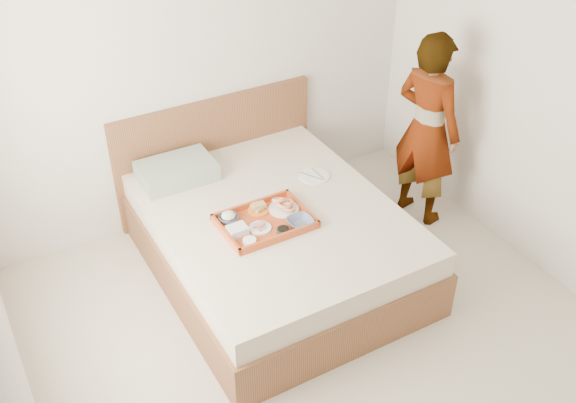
# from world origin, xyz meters

# --- Properties ---
(ground) EXTENTS (3.50, 4.00, 0.01)m
(ground) POSITION_xyz_m (0.00, 0.00, 0.00)
(ground) COLOR beige
(ground) RESTS_ON ground
(wall_back) EXTENTS (3.50, 0.01, 2.60)m
(wall_back) POSITION_xyz_m (0.00, 2.00, 1.30)
(wall_back) COLOR silver
(wall_back) RESTS_ON ground
(wall_left) EXTENTS (0.01, 4.00, 2.60)m
(wall_left) POSITION_xyz_m (-1.75, 0.00, 1.30)
(wall_left) COLOR silver
(wall_left) RESTS_ON ground
(bed) EXTENTS (1.65, 2.00, 0.53)m
(bed) POSITION_xyz_m (0.05, 1.00, 0.27)
(bed) COLOR brown
(bed) RESTS_ON ground
(headboard) EXTENTS (1.65, 0.06, 0.95)m
(headboard) POSITION_xyz_m (0.05, 1.97, 0.47)
(headboard) COLOR brown
(headboard) RESTS_ON ground
(pillow) EXTENTS (0.54, 0.37, 0.13)m
(pillow) POSITION_xyz_m (-0.38, 1.70, 0.59)
(pillow) COLOR #94A295
(pillow) RESTS_ON bed
(tray) EXTENTS (0.60, 0.44, 0.05)m
(tray) POSITION_xyz_m (-0.08, 0.89, 0.56)
(tray) COLOR #C55424
(tray) RESTS_ON bed
(prawn_plate) EXTENTS (0.21, 0.21, 0.01)m
(prawn_plate) POSITION_xyz_m (0.10, 0.96, 0.55)
(prawn_plate) COLOR white
(prawn_plate) RESTS_ON tray
(navy_bowl_big) EXTENTS (0.17, 0.17, 0.04)m
(navy_bowl_big) POSITION_xyz_m (0.11, 0.76, 0.57)
(navy_bowl_big) COLOR #151645
(navy_bowl_big) RESTS_ON tray
(sauce_dish) EXTENTS (0.09, 0.09, 0.03)m
(sauce_dish) POSITION_xyz_m (-0.03, 0.74, 0.56)
(sauce_dish) COLOR black
(sauce_dish) RESTS_ON tray
(meat_plate) EXTENTS (0.15, 0.15, 0.01)m
(meat_plate) POSITION_xyz_m (-0.14, 0.85, 0.55)
(meat_plate) COLOR white
(meat_plate) RESTS_ON tray
(bread_plate) EXTENTS (0.15, 0.15, 0.01)m
(bread_plate) POSITION_xyz_m (-0.06, 1.03, 0.55)
(bread_plate) COLOR orange
(bread_plate) RESTS_ON tray
(salad_bowl) EXTENTS (0.13, 0.13, 0.04)m
(salad_bowl) POSITION_xyz_m (-0.28, 1.03, 0.57)
(salad_bowl) COLOR #151645
(salad_bowl) RESTS_ON tray
(plastic_tub) EXTENTS (0.13, 0.10, 0.05)m
(plastic_tub) POSITION_xyz_m (-0.29, 0.88, 0.57)
(plastic_tub) COLOR silver
(plastic_tub) RESTS_ON tray
(cheese_round) EXTENTS (0.09, 0.09, 0.03)m
(cheese_round) POSITION_xyz_m (-0.27, 0.75, 0.56)
(cheese_round) COLOR white
(cheese_round) RESTS_ON tray
(dinner_plate) EXTENTS (0.26, 0.26, 0.01)m
(dinner_plate) POSITION_xyz_m (0.51, 1.23, 0.54)
(dinner_plate) COLOR white
(dinner_plate) RESTS_ON bed
(person) EXTENTS (0.48, 0.63, 1.53)m
(person) POSITION_xyz_m (1.39, 1.05, 0.77)
(person) COLOR silver
(person) RESTS_ON ground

